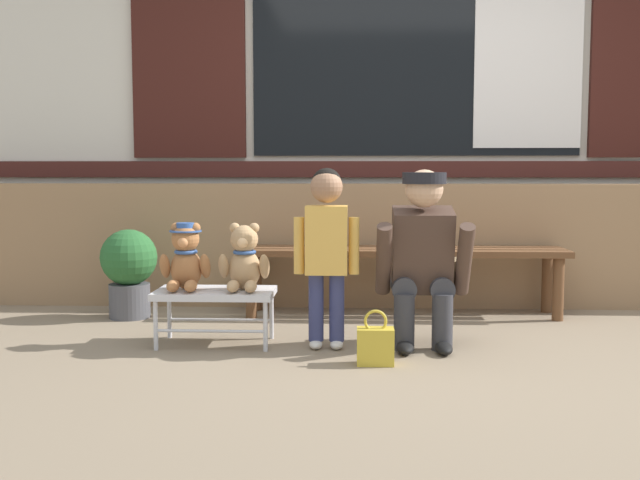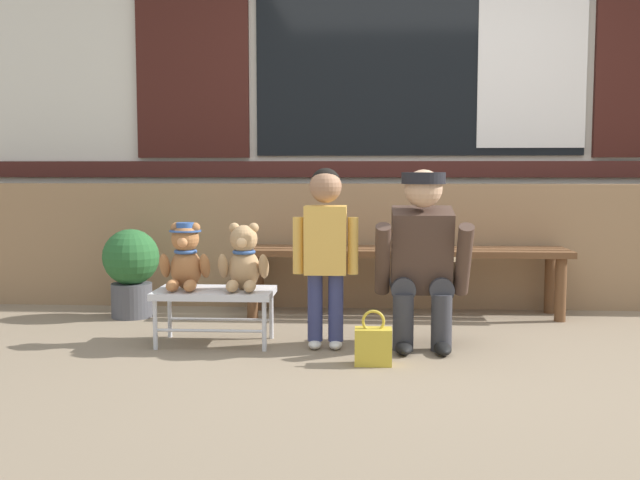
% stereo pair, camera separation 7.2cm
% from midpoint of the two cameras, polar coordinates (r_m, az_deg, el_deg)
% --- Properties ---
extents(ground_plane, '(60.00, 60.00, 0.00)m').
position_cam_midpoint_polar(ground_plane, '(4.00, 8.59, -8.49)').
color(ground_plane, '#84725B').
extents(brick_low_wall, '(7.46, 0.25, 0.85)m').
position_cam_midpoint_polar(brick_low_wall, '(5.33, 7.03, -0.37)').
color(brick_low_wall, '#997551').
rests_on(brick_low_wall, ground).
extents(shop_facade, '(7.62, 0.26, 3.42)m').
position_cam_midpoint_polar(shop_facade, '(5.87, 6.80, 12.84)').
color(shop_facade, silver).
rests_on(shop_facade, ground).
extents(wooden_bench_long, '(2.10, 0.40, 0.44)m').
position_cam_midpoint_polar(wooden_bench_long, '(4.97, 5.76, -1.38)').
color(wooden_bench_long, brown).
rests_on(wooden_bench_long, ground).
extents(small_display_bench, '(0.64, 0.36, 0.30)m').
position_cam_midpoint_polar(small_display_bench, '(4.18, -8.34, -4.17)').
color(small_display_bench, silver).
rests_on(small_display_bench, ground).
extents(teddy_bear_with_hat, '(0.28, 0.27, 0.36)m').
position_cam_midpoint_polar(teddy_bear_with_hat, '(4.18, -10.53, -1.33)').
color(teddy_bear_with_hat, '#A86B3D').
rests_on(teddy_bear_with_hat, small_display_bench).
extents(teddy_bear_plain, '(0.28, 0.26, 0.36)m').
position_cam_midpoint_polar(teddy_bear_plain, '(4.12, -6.19, -1.49)').
color(teddy_bear_plain, tan).
rests_on(teddy_bear_plain, small_display_bench).
extents(child_standing, '(0.35, 0.18, 0.96)m').
position_cam_midpoint_polar(child_standing, '(4.00, -0.03, 0.18)').
color(child_standing, navy).
rests_on(child_standing, ground).
extents(adult_crouching, '(0.50, 0.49, 0.95)m').
position_cam_midpoint_polar(adult_crouching, '(4.09, 7.32, -1.33)').
color(adult_crouching, '#333338').
rests_on(adult_crouching, ground).
extents(handbag_on_ground, '(0.18, 0.11, 0.27)m').
position_cam_midpoint_polar(handbag_on_ground, '(3.75, 3.62, -7.87)').
color(handbag_on_ground, gold).
rests_on(handbag_on_ground, ground).
extents(potted_plant, '(0.36, 0.36, 0.57)m').
position_cam_midpoint_polar(potted_plant, '(5.02, -14.51, -2.04)').
color(potted_plant, '#4C4C51').
rests_on(potted_plant, ground).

